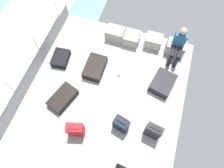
# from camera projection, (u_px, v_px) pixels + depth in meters

# --- Properties ---
(ground_plane) EXTENTS (4.40, 5.20, 0.06)m
(ground_plane) POSITION_uv_depth(u_px,v_px,m) (103.00, 98.00, 5.55)
(ground_plane) COLOR #939699
(gunwale_port) EXTENTS (0.06, 5.20, 0.45)m
(gunwale_port) POSITION_uv_depth(u_px,v_px,m) (31.00, 73.00, 5.60)
(gunwale_port) COLOR #939699
(gunwale_port) RESTS_ON ground_plane
(railing_port) EXTENTS (0.04, 4.20, 1.02)m
(railing_port) POSITION_uv_depth(u_px,v_px,m) (23.00, 63.00, 5.10)
(railing_port) COLOR silver
(railing_port) RESTS_ON ground_plane
(cargo_crate_0) EXTENTS (0.60, 0.43, 0.38)m
(cargo_crate_0) POSITION_uv_depth(u_px,v_px,m) (115.00, 34.00, 6.25)
(cargo_crate_0) COLOR gray
(cargo_crate_0) RESTS_ON ground_plane
(cargo_crate_1) EXTENTS (0.52, 0.48, 0.36)m
(cargo_crate_1) POSITION_uv_depth(u_px,v_px,m) (131.00, 38.00, 6.19)
(cargo_crate_1) COLOR gray
(cargo_crate_1) RESTS_ON ground_plane
(cargo_crate_2) EXTENTS (0.54, 0.41, 0.39)m
(cargo_crate_2) POSITION_uv_depth(u_px,v_px,m) (153.00, 41.00, 6.12)
(cargo_crate_2) COLOR #9E9989
(cargo_crate_2) RESTS_ON ground_plane
(cargo_crate_3) EXTENTS (0.60, 0.40, 0.41)m
(cargo_crate_3) POSITION_uv_depth(u_px,v_px,m) (175.00, 47.00, 6.01)
(cargo_crate_3) COLOR #9E9989
(cargo_crate_3) RESTS_ON ground_plane
(passenger_seated) EXTENTS (0.34, 0.66, 1.11)m
(passenger_seated) POSITION_uv_depth(u_px,v_px,m) (178.00, 45.00, 5.59)
(passenger_seated) COLOR #26598C
(passenger_seated) RESTS_ON ground_plane
(suitcase_0) EXTENTS (0.43, 0.33, 0.65)m
(suitcase_0) POSITION_uv_depth(u_px,v_px,m) (121.00, 124.00, 4.94)
(suitcase_0) COLOR black
(suitcase_0) RESTS_ON ground_plane
(suitcase_1) EXTENTS (0.52, 0.65, 0.21)m
(suitcase_1) POSITION_uv_depth(u_px,v_px,m) (61.00, 58.00, 5.96)
(suitcase_1) COLOR black
(suitcase_1) RESTS_ON ground_plane
(suitcase_2) EXTENTS (0.44, 0.31, 0.74)m
(suitcase_2) POSITION_uv_depth(u_px,v_px,m) (76.00, 130.00, 4.85)
(suitcase_2) COLOR red
(suitcase_2) RESTS_ON ground_plane
(suitcase_3) EXTENTS (0.54, 0.81, 0.26)m
(suitcase_3) POSITION_uv_depth(u_px,v_px,m) (95.00, 68.00, 5.79)
(suitcase_3) COLOR black
(suitcase_3) RESTS_ON ground_plane
(suitcase_4) EXTENTS (0.72, 0.84, 0.27)m
(suitcase_4) POSITION_uv_depth(u_px,v_px,m) (163.00, 83.00, 5.57)
(suitcase_4) COLOR black
(suitcase_4) RESTS_ON ground_plane
(suitcase_5) EXTENTS (0.70, 0.92, 0.22)m
(suitcase_5) POSITION_uv_depth(u_px,v_px,m) (63.00, 98.00, 5.40)
(suitcase_5) COLOR black
(suitcase_5) RESTS_ON ground_plane
(suitcase_6) EXTENTS (0.41, 0.25, 0.74)m
(suitcase_6) POSITION_uv_depth(u_px,v_px,m) (153.00, 131.00, 4.81)
(suitcase_6) COLOR black
(suitcase_6) RESTS_ON ground_plane
(paper_cup) EXTENTS (0.08, 0.08, 0.10)m
(paper_cup) POSITION_uv_depth(u_px,v_px,m) (119.00, 74.00, 5.79)
(paper_cup) COLOR white
(paper_cup) RESTS_ON ground_plane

